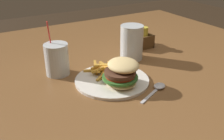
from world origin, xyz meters
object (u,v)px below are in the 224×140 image
object	(u,v)px
condiment_caddy	(140,39)
meal_plate_near	(116,76)
spoon	(158,87)
juice_glass	(57,60)
beer_glass	(132,44)

from	to	relation	value
condiment_caddy	meal_plate_near	bearing A→B (deg)	-47.89
spoon	condiment_caddy	distance (m)	0.41
meal_plate_near	juice_glass	bearing A→B (deg)	-140.58
condiment_caddy	juice_glass	bearing A→B (deg)	-78.97
juice_glass	spoon	xyz separation A→B (m)	(0.28, 0.25, -0.05)
spoon	juice_glass	bearing A→B (deg)	107.82
meal_plate_near	spoon	size ratio (longest dim) A/B	1.85
juice_glass	condiment_caddy	distance (m)	0.44
juice_glass	spoon	size ratio (longest dim) A/B	1.39
spoon	meal_plate_near	bearing A→B (deg)	111.82
condiment_caddy	spoon	bearing A→B (deg)	-27.21
meal_plate_near	beer_glass	world-z (taller)	beer_glass
beer_glass	condiment_caddy	distance (m)	0.16
meal_plate_near	condiment_caddy	bearing A→B (deg)	132.11
condiment_caddy	beer_glass	bearing A→B (deg)	-49.60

